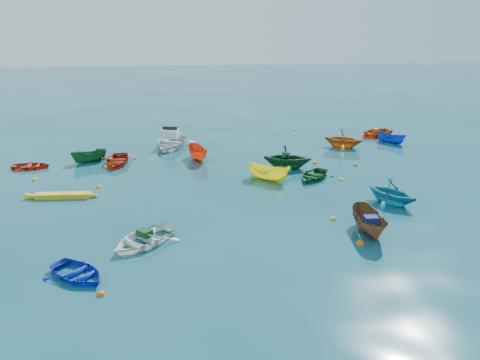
{
  "coord_description": "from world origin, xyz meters",
  "views": [
    {
      "loc": [
        -3.09,
        -21.29,
        9.67
      ],
      "look_at": [
        0.0,
        5.0,
        0.4
      ],
      "focal_mm": 35.0,
      "sensor_mm": 36.0,
      "label": 1
    }
  ],
  "objects": [
    {
      "name": "dinghy_green_e",
      "position": [
        4.79,
        5.93,
        0.0
      ],
      "size": [
        3.33,
        3.47,
        0.59
      ],
      "primitive_type": "imported",
      "rotation": [
        0.0,
        0.0,
        -0.67
      ],
      "color": "#114C1C",
      "rests_on": "ground"
    },
    {
      "name": "buoy_or_a",
      "position": [
        -6.44,
        -5.98,
        0.0
      ],
      "size": [
        0.31,
        0.31,
        0.31
      ],
      "primitive_type": "sphere",
      "color": "#F14F0D",
      "rests_on": "ground"
    },
    {
      "name": "sampan_brown_mid",
      "position": [
        5.29,
        -2.1,
        0.0
      ],
      "size": [
        1.36,
        3.23,
        1.23
      ],
      "primitive_type": "imported",
      "rotation": [
        0.0,
        0.0,
        -0.05
      ],
      "color": "brown",
      "rests_on": "ground"
    },
    {
      "name": "sampan_yellow_mid",
      "position": [
        1.88,
        5.9,
        0.0
      ],
      "size": [
        2.9,
        2.67,
        1.11
      ],
      "primitive_type": "imported",
      "rotation": [
        0.0,
        0.0,
        0.88
      ],
      "color": "yellow",
      "rests_on": "ground"
    },
    {
      "name": "sampan_blue_far",
      "position": [
        13.38,
        13.83,
        0.0
      ],
      "size": [
        2.21,
        2.42,
        0.92
      ],
      "primitive_type": "imported",
      "rotation": [
        0.0,
        0.0,
        0.69
      ],
      "color": "#0D34AE",
      "rests_on": "ground"
    },
    {
      "name": "dinghy_white_near",
      "position": [
        -5.19,
        -1.98,
        0.0
      ],
      "size": [
        3.99,
        4.03,
        0.69
      ],
      "primitive_type": "imported",
      "rotation": [
        0.0,
        0.0,
        -0.76
      ],
      "color": "white",
      "rests_on": "ground"
    },
    {
      "name": "sampan_green_far",
      "position": [
        -9.93,
        11.18,
        0.0
      ],
      "size": [
        2.65,
        1.9,
        0.96
      ],
      "primitive_type": "imported",
      "rotation": [
        0.0,
        0.0,
        -1.14
      ],
      "color": "#124D22",
      "rests_on": "ground"
    },
    {
      "name": "buoy_ye_b",
      "position": [
        -12.66,
        7.62,
        0.0
      ],
      "size": [
        0.33,
        0.33,
        0.33
      ],
      "primitive_type": "sphere",
      "color": "yellow",
      "rests_on": "ground"
    },
    {
      "name": "dinghy_red_far",
      "position": [
        -7.97,
        10.53,
        0.0
      ],
      "size": [
        2.48,
        3.4,
        0.69
      ],
      "primitive_type": "imported",
      "rotation": [
        0.0,
        0.0,
        -0.03
      ],
      "color": "#AF250E",
      "rests_on": "ground"
    },
    {
      "name": "sampan_orange_n",
      "position": [
        -2.32,
        10.86,
        0.0
      ],
      "size": [
        1.73,
        3.1,
        1.13
      ],
      "primitive_type": "imported",
      "rotation": [
        0.0,
        0.0,
        0.22
      ],
      "color": "#E64415",
      "rests_on": "ground"
    },
    {
      "name": "buoy_or_d",
      "position": [
        8.35,
        8.2,
        0.0
      ],
      "size": [
        0.32,
        0.32,
        0.32
      ],
      "primitive_type": "sphere",
      "color": "#D4670B",
      "rests_on": "ground"
    },
    {
      "name": "dinghy_green_n",
      "position": [
        3.57,
        8.18,
        0.0
      ],
      "size": [
        3.78,
        3.47,
        1.68
      ],
      "primitive_type": "imported",
      "rotation": [
        0.0,
        0.0,
        1.31
      ],
      "color": "#114B21",
      "rests_on": "ground"
    },
    {
      "name": "buoy_or_b",
      "position": [
        4.5,
        -3.15,
        0.0
      ],
      "size": [
        0.37,
        0.37,
        0.37
      ],
      "primitive_type": "sphere",
      "color": "#E7600C",
      "rests_on": "ground"
    },
    {
      "name": "buoy_ye_d",
      "position": [
        -8.61,
        9.86,
        0.0
      ],
      "size": [
        0.39,
        0.39,
        0.39
      ],
      "primitive_type": "sphere",
      "color": "gold",
      "rests_on": "ground"
    },
    {
      "name": "dinghy_blue_sw",
      "position": [
        -7.54,
        -4.6,
        0.0
      ],
      "size": [
        3.31,
        3.26,
        0.56
      ],
      "primitive_type": "imported",
      "rotation": [
        0.0,
        0.0,
        0.84
      ],
      "color": "#0E23B5",
      "rests_on": "ground"
    },
    {
      "name": "buoy_or_c",
      "position": [
        -8.43,
        5.76,
        0.0
      ],
      "size": [
        0.33,
        0.33,
        0.33
      ],
      "primitive_type": "sphere",
      "color": "orange",
      "rests_on": "ground"
    },
    {
      "name": "tarp_blue_a",
      "position": [
        5.28,
        -2.25,
        0.76
      ],
      "size": [
        0.65,
        0.5,
        0.3
      ],
      "primitive_type": "cube",
      "rotation": [
        0.0,
        0.0,
        -0.05
      ],
      "color": "navy",
      "rests_on": "sampan_brown_mid"
    },
    {
      "name": "dinghy_red_ne",
      "position": [
        13.04,
        16.24,
        0.0
      ],
      "size": [
        4.22,
        3.82,
        0.72
      ],
      "primitive_type": "imported",
      "rotation": [
        0.0,
        0.0,
        -1.07
      ],
      "color": "red",
      "rests_on": "ground"
    },
    {
      "name": "kayak_yellow",
      "position": [
        -10.15,
        4.27,
        0.0
      ],
      "size": [
        3.76,
        0.76,
        0.37
      ],
      "primitive_type": null,
      "rotation": [
        0.0,
        0.0,
        1.51
      ],
      "color": "yellow",
      "rests_on": "ground"
    },
    {
      "name": "tarp_orange_b",
      "position": [
        12.96,
        16.2,
        0.5
      ],
      "size": [
        0.65,
        0.71,
        0.28
      ],
      "primitive_type": "cube",
      "rotation": [
        0.0,
        0.0,
        -1.07
      ],
      "color": "#C64C14",
      "rests_on": "dinghy_red_ne"
    },
    {
      "name": "dinghy_orange_far",
      "position": [
        9.04,
        12.93,
        0.0
      ],
      "size": [
        3.78,
        3.61,
        1.55
      ],
      "primitive_type": "imported",
      "rotation": [
        0.0,
        0.0,
        1.1
      ],
      "color": "#BE5D11",
      "rests_on": "ground"
    },
    {
      "name": "buoy_ye_c",
      "position": [
        6.42,
        5.34,
        0.0
      ],
      "size": [
        0.3,
        0.3,
        0.3
      ],
      "primitive_type": "sphere",
      "color": "yellow",
      "rests_on": "ground"
    },
    {
      "name": "dinghy_cyan_se",
      "position": [
        7.88,
        1.31,
        0.0
      ],
      "size": [
        3.67,
        3.76,
        1.51
      ],
      "primitive_type": "imported",
      "rotation": [
        0.0,
        0.0,
        0.61
      ],
      "color": "teal",
      "rests_on": "ground"
    },
    {
      "name": "buoy_ye_e",
      "position": [
        6.17,
        17.36,
        0.0
      ],
      "size": [
        0.29,
        0.29,
        0.29
      ],
      "primitive_type": "sphere",
      "color": "yellow",
      "rests_on": "ground"
    },
    {
      "name": "buoy_or_e",
      "position": [
        5.74,
        9.01,
        0.0
      ],
      "size": [
        0.31,
        0.31,
        0.31
      ],
      "primitive_type": "sphere",
      "color": "orange",
      "rests_on": "ground"
    },
    {
      "name": "buoy_ye_a",
      "position": [
        4.09,
        -0.39,
        0.0
      ],
      "size": [
        0.31,
        0.31,
        0.31
      ],
      "primitive_type": "sphere",
      "color": "gold",
      "rests_on": "ground"
    },
    {
      "name": "dinghy_red_nw",
      "position": [
        -13.59,
        10.2,
        0.0
      ],
      "size": [
        2.53,
        1.85,
        0.51
      ],
      "primitive_type": "imported",
      "rotation": [
        0.0,
        0.0,
        1.54
      ],
      "color": "red",
      "rests_on": "ground"
    },
    {
      "name": "motorboat_white",
      "position": [
        -4.34,
        14.61,
        0.0
      ],
      "size": [
        4.3,
        5.19,
        1.53
      ],
      "primitive_type": "imported",
      "rotation": [
        0.0,
        0.0,
        -0.27
      ],
      "color": "silver",
      "rests_on": "ground"
    },
    {
      "name": "ground",
      "position": [
        0.0,
        0.0,
        0.0
      ],
      "size": [
        160.0,
        160.0,
        0.0
      ],
      "primitive_type": "plane",
      "color": "#0A404C",
      "rests_on": "ground"
    },
    {
      "name": "tarp_green_a",
      "position": [
        -5.13,
        -1.9,
        0.49
      ],
      "size": [
        0.78,
        0.77,
        0.3
      ],
      "primitive_type": "cube",
      "rotation": [
        0.0,
        0.0,
        -0.76
      ],
      "color": "#10401C",
      "rests_on": "dinghy_white_near"
    },
    {
      "name": "tarp_green_b",
      "position": [
        3.47,
        8.2,
        1.0
      ],
      "size": [
        0.65,
        0.76,
        0.32
      ],
      "primitive_type": "cube",
      "rotation": [
        0.0,
        0.0,
        1.31
      ],
      "color": "#134D2B",
      "rests_on": "dinghy_green_n"
    }
  ]
}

